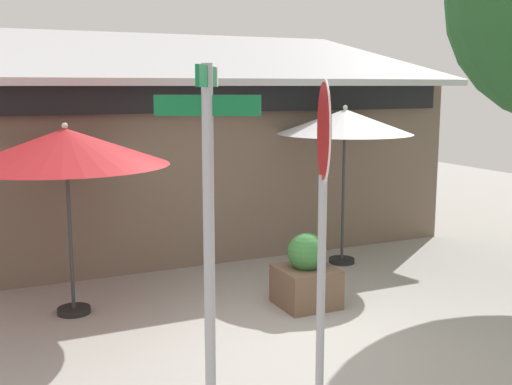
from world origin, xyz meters
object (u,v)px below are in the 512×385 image
Objects in this scene: street_sign_post at (209,225)px; patio_umbrella_crimson_left at (66,148)px; patio_umbrella_ivory_center at (345,123)px; stop_sign at (323,194)px; sidewalk_planter at (306,276)px.

street_sign_post is 3.86m from patio_umbrella_crimson_left.
patio_umbrella_ivory_center is (4.61, 0.57, 0.18)m from patio_umbrella_crimson_left.
stop_sign is 2.99× the size of sidewalk_planter.
patio_umbrella_ivory_center is at bearing 7.09° from patio_umbrella_crimson_left.
patio_umbrella_crimson_left is 0.98× the size of patio_umbrella_ivory_center.
patio_umbrella_crimson_left is at bearing -172.91° from patio_umbrella_ivory_center.
patio_umbrella_crimson_left is (-1.39, 4.11, 0.07)m from stop_sign.
street_sign_post is at bearing -131.75° from sidewalk_planter.
patio_umbrella_ivory_center is at bearing 46.99° from street_sign_post.
sidewalk_planter is at bearing 48.25° from street_sign_post.
patio_umbrella_ivory_center reaches higher than patio_umbrella_crimson_left.
street_sign_post is 4.00m from sidewalk_planter.
sidewalk_planter is (-1.62, -1.62, -1.99)m from patio_umbrella_ivory_center.
patio_umbrella_crimson_left is (-0.52, 3.81, 0.30)m from street_sign_post.
stop_sign is at bearing -71.37° from patio_umbrella_crimson_left.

